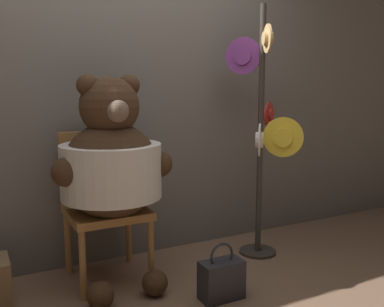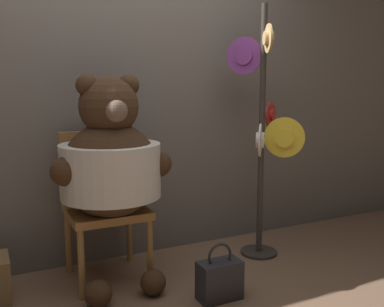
{
  "view_description": "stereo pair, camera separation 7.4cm",
  "coord_description": "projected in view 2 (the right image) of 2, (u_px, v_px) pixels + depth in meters",
  "views": [
    {
      "loc": [
        -0.96,
        -2.38,
        1.26
      ],
      "look_at": [
        0.39,
        0.18,
        0.82
      ],
      "focal_mm": 40.0,
      "sensor_mm": 36.0,
      "label": 1
    },
    {
      "loc": [
        -0.89,
        -2.41,
        1.26
      ],
      "look_at": [
        0.39,
        0.18,
        0.82
      ],
      "focal_mm": 40.0,
      "sensor_mm": 36.0,
      "label": 2
    }
  ],
  "objects": [
    {
      "name": "teddy_bear",
      "position": [
        111.0,
        164.0,
        2.68
      ],
      "size": [
        0.76,
        0.67,
        1.35
      ],
      "color": "#3D2819",
      "rests_on": "ground_plane"
    },
    {
      "name": "hat_display_rack",
      "position": [
        264.0,
        132.0,
        3.14
      ],
      "size": [
        0.42,
        0.44,
        1.85
      ],
      "color": "#332D28",
      "rests_on": "ground_plane"
    },
    {
      "name": "chair",
      "position": [
        103.0,
        198.0,
        2.86
      ],
      "size": [
        0.5,
        0.49,
        0.97
      ],
      "color": "#9E703D",
      "rests_on": "ground_plane"
    },
    {
      "name": "handbag_on_ground",
      "position": [
        220.0,
        279.0,
        2.57
      ],
      "size": [
        0.26,
        0.14,
        0.35
      ],
      "color": "#232328",
      "rests_on": "ground_plane"
    },
    {
      "name": "wall_back",
      "position": [
        117.0,
        98.0,
        3.1
      ],
      "size": [
        8.0,
        0.1,
        2.38
      ],
      "color": "#66605B",
      "rests_on": "ground_plane"
    },
    {
      "name": "ground_plane",
      "position": [
        150.0,
        288.0,
        2.72
      ],
      "size": [
        14.0,
        14.0,
        0.0
      ],
      "primitive_type": "plane",
      "color": "brown"
    }
  ]
}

